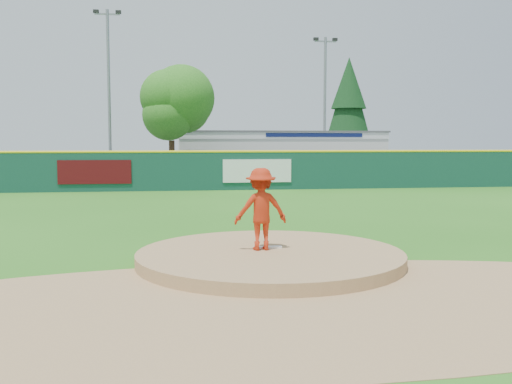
{
  "coord_description": "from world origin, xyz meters",
  "views": [
    {
      "loc": [
        -1.98,
        -11.45,
        2.49
      ],
      "look_at": [
        0.0,
        2.0,
        1.3
      ],
      "focal_mm": 40.0,
      "sensor_mm": 36.0,
      "label": 1
    }
  ],
  "objects": [
    {
      "name": "ground",
      "position": [
        0.0,
        0.0,
        0.0
      ],
      "size": [
        120.0,
        120.0,
        0.0
      ],
      "primitive_type": "plane",
      "color": "#286B19",
      "rests_on": "ground"
    },
    {
      "name": "pitchers_mound",
      "position": [
        0.0,
        0.0,
        0.0
      ],
      "size": [
        5.5,
        5.5,
        0.5
      ],
      "primitive_type": "cylinder",
      "color": "#9E774C",
      "rests_on": "ground"
    },
    {
      "name": "pitching_rubber",
      "position": [
        0.0,
        0.3,
        0.27
      ],
      "size": [
        0.6,
        0.15,
        0.04
      ],
      "primitive_type": "cube",
      "color": "white",
      "rests_on": "pitchers_mound"
    },
    {
      "name": "infield_dirt_arc",
      "position": [
        0.0,
        -3.0,
        0.01
      ],
      "size": [
        15.4,
        15.4,
        0.01
      ],
      "primitive_type": "cylinder",
      "color": "#9E774C",
      "rests_on": "ground"
    },
    {
      "name": "parking_lot",
      "position": [
        0.0,
        27.0,
        0.01
      ],
      "size": [
        44.0,
        16.0,
        0.02
      ],
      "primitive_type": "cube",
      "color": "#38383A",
      "rests_on": "ground"
    },
    {
      "name": "pitcher",
      "position": [
        -0.17,
        0.18,
        1.1
      ],
      "size": [
        1.15,
        0.71,
        1.71
      ],
      "primitive_type": "imported",
      "rotation": [
        0.0,
        0.0,
        3.22
      ],
      "color": "#B6270F",
      "rests_on": "pitchers_mound"
    },
    {
      "name": "van",
      "position": [
        -4.24,
        24.92,
        0.75
      ],
      "size": [
        5.3,
        2.52,
        1.46
      ],
      "primitive_type": "imported",
      "rotation": [
        0.0,
        0.0,
        1.59
      ],
      "color": "silver",
      "rests_on": "parking_lot"
    },
    {
      "name": "pool_building_grp",
      "position": [
        6.0,
        31.99,
        1.66
      ],
      "size": [
        15.2,
        8.2,
        3.31
      ],
      "color": "silver",
      "rests_on": "ground"
    },
    {
      "name": "fence_banners",
      "position": [
        -1.72,
        17.92,
        1.0
      ],
      "size": [
        11.84,
        0.04,
        1.2
      ],
      "color": "#500B0F",
      "rests_on": "ground"
    },
    {
      "name": "outfield_fence",
      "position": [
        0.0,
        18.0,
        1.09
      ],
      "size": [
        40.0,
        0.14,
        2.07
      ],
      "color": "#133E33",
      "rests_on": "ground"
    },
    {
      "name": "deciduous_tree",
      "position": [
        -2.0,
        25.0,
        4.55
      ],
      "size": [
        5.6,
        5.6,
        7.36
      ],
      "color": "#382314",
      "rests_on": "ground"
    },
    {
      "name": "conifer_tree",
      "position": [
        13.0,
        36.0,
        5.54
      ],
      "size": [
        4.4,
        4.4,
        9.5
      ],
      "color": "#382314",
      "rests_on": "ground"
    },
    {
      "name": "light_pole_left",
      "position": [
        -6.0,
        27.0,
        6.05
      ],
      "size": [
        1.75,
        0.25,
        11.0
      ],
      "color": "gray",
      "rests_on": "ground"
    },
    {
      "name": "light_pole_right",
      "position": [
        9.0,
        29.0,
        5.54
      ],
      "size": [
        1.75,
        0.25,
        10.0
      ],
      "color": "gray",
      "rests_on": "ground"
    }
  ]
}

